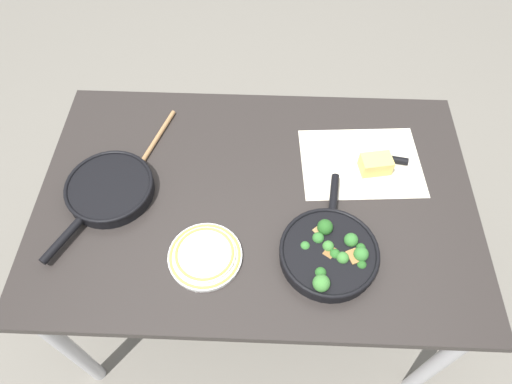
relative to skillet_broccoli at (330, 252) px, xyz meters
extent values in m
plane|color=slate|center=(-0.21, 0.20, -0.78)|extent=(14.00, 14.00, 0.00)
cube|color=#2D2826|center=(-0.21, 0.20, -0.04)|extent=(1.35, 0.88, 0.03)
cylinder|color=#BCBCC1|center=(-0.83, -0.18, -0.42)|extent=(0.05, 0.05, 0.72)
cylinder|color=#BCBCC1|center=(0.40, -0.18, -0.42)|extent=(0.05, 0.05, 0.72)
cylinder|color=#BCBCC1|center=(-0.83, 0.58, -0.42)|extent=(0.05, 0.05, 0.72)
cylinder|color=#BCBCC1|center=(0.40, 0.58, -0.42)|extent=(0.05, 0.05, 0.72)
cylinder|color=black|center=(0.00, 0.00, -0.01)|extent=(0.27, 0.27, 0.04)
torus|color=black|center=(0.00, 0.00, 0.01)|extent=(0.28, 0.28, 0.01)
cylinder|color=black|center=(0.02, 0.20, 0.00)|extent=(0.04, 0.13, 0.02)
cylinder|color=#205218|center=(0.08, -0.04, -0.01)|extent=(0.01, 0.01, 0.02)
sphere|color=#286023|center=(0.08, -0.04, 0.01)|extent=(0.03, 0.03, 0.03)
cylinder|color=#245B1C|center=(0.08, 0.01, -0.01)|extent=(0.01, 0.01, 0.02)
sphere|color=#2D6B28|center=(0.08, 0.01, 0.01)|extent=(0.03, 0.03, 0.03)
cylinder|color=#2C6823|center=(0.08, -0.01, -0.01)|extent=(0.01, 0.01, 0.02)
sphere|color=#387A33|center=(0.08, -0.01, 0.02)|extent=(0.04, 0.04, 0.04)
cylinder|color=#2C6823|center=(0.06, 0.03, -0.01)|extent=(0.01, 0.01, 0.02)
sphere|color=#387A33|center=(0.06, 0.03, 0.02)|extent=(0.04, 0.04, 0.04)
cylinder|color=#357027|center=(-0.01, 0.01, -0.01)|extent=(0.01, 0.01, 0.02)
sphere|color=#428438|center=(-0.01, 0.01, 0.01)|extent=(0.03, 0.03, 0.03)
cylinder|color=#245B1C|center=(0.01, -0.01, -0.01)|extent=(0.01, 0.01, 0.02)
sphere|color=#2D6B28|center=(0.01, -0.01, 0.01)|extent=(0.03, 0.03, 0.03)
cylinder|color=#245B1C|center=(-0.03, -0.07, -0.01)|extent=(0.01, 0.01, 0.02)
sphere|color=#2D6B28|center=(-0.03, -0.07, 0.01)|extent=(0.03, 0.03, 0.03)
cylinder|color=#2C6823|center=(-0.03, 0.04, -0.01)|extent=(0.01, 0.01, 0.02)
sphere|color=#387A33|center=(-0.03, 0.04, 0.01)|extent=(0.03, 0.03, 0.03)
cylinder|color=#205218|center=(-0.01, 0.07, 0.00)|extent=(0.02, 0.02, 0.02)
sphere|color=#286023|center=(-0.01, 0.07, 0.02)|extent=(0.05, 0.05, 0.05)
cylinder|color=#357027|center=(-0.03, -0.10, 0.00)|extent=(0.02, 0.02, 0.03)
sphere|color=#428438|center=(-0.03, -0.10, 0.02)|extent=(0.05, 0.05, 0.05)
cylinder|color=#357027|center=(0.03, -0.02, -0.01)|extent=(0.01, 0.01, 0.02)
sphere|color=#428438|center=(0.03, -0.02, 0.01)|extent=(0.03, 0.03, 0.03)
cylinder|color=#2C6823|center=(-0.07, 0.01, -0.01)|extent=(0.01, 0.01, 0.02)
sphere|color=#387A33|center=(-0.07, 0.01, 0.01)|extent=(0.03, 0.03, 0.03)
cube|color=olive|center=(0.03, -0.04, 0.00)|extent=(0.04, 0.04, 0.03)
cube|color=olive|center=(0.02, 0.01, 0.00)|extent=(0.04, 0.03, 0.03)
cube|color=#AD7F4C|center=(0.05, -0.05, 0.00)|extent=(0.04, 0.03, 0.03)
cube|color=olive|center=(0.00, 0.00, 0.00)|extent=(0.04, 0.05, 0.03)
cube|color=#AD7F4C|center=(-0.02, 0.06, 0.00)|extent=(0.05, 0.05, 0.03)
cube|color=#9E703D|center=(0.06, -0.02, 0.00)|extent=(0.05, 0.05, 0.03)
cylinder|color=black|center=(-0.66, 0.19, -0.01)|extent=(0.26, 0.26, 0.04)
torus|color=black|center=(-0.66, 0.19, 0.01)|extent=(0.27, 0.27, 0.01)
cylinder|color=black|center=(-0.76, 0.01, 0.00)|extent=(0.09, 0.15, 0.02)
cylinder|color=#DBC156|center=(-0.66, 0.19, -0.01)|extent=(0.22, 0.22, 0.02)
cylinder|color=#A87A4C|center=(-0.56, 0.38, -0.02)|extent=(0.11, 0.31, 0.02)
ellipsoid|color=#A87A4C|center=(-0.62, 0.21, -0.02)|extent=(0.06, 0.07, 0.02)
cube|color=silver|center=(0.12, 0.34, -0.03)|extent=(0.40, 0.31, 0.00)
cube|color=silver|center=(0.08, 0.37, -0.02)|extent=(0.21, 0.06, 0.01)
cylinder|color=black|center=(0.23, 0.35, -0.02)|extent=(0.09, 0.04, 0.02)
cube|color=#EACC66|center=(0.16, 0.32, 0.00)|extent=(0.10, 0.08, 0.06)
cylinder|color=white|center=(-0.35, -0.02, -0.02)|extent=(0.21, 0.21, 0.01)
torus|color=gold|center=(-0.35, -0.02, -0.02)|extent=(0.20, 0.20, 0.01)
cylinder|color=white|center=(-0.35, -0.02, -0.01)|extent=(0.17, 0.17, 0.01)
torus|color=gold|center=(-0.35, -0.02, 0.00)|extent=(0.17, 0.17, 0.01)
camera|label=1|loc=(-0.18, -0.58, 1.14)|focal=32.00mm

